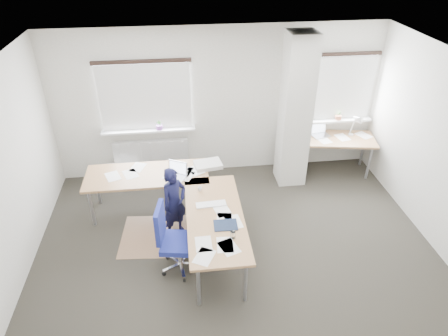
{
  "coord_description": "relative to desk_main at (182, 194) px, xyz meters",
  "views": [
    {
      "loc": [
        -0.74,
        -4.29,
        4.27
      ],
      "look_at": [
        -0.09,
        0.9,
        1.0
      ],
      "focal_mm": 32.0,
      "sensor_mm": 36.0,
      "label": 1
    }
  ],
  "objects": [
    {
      "name": "ground",
      "position": [
        0.77,
        -0.71,
        -0.69
      ],
      "size": [
        6.0,
        6.0,
        0.0
      ],
      "primitive_type": "plane",
      "color": "#272420",
      "rests_on": "ground"
    },
    {
      "name": "room_shell",
      "position": [
        0.95,
        -0.26,
        1.05
      ],
      "size": [
        6.04,
        5.04,
        2.82
      ],
      "color": "#BBB6AB",
      "rests_on": "ground"
    },
    {
      "name": "floor_mat",
      "position": [
        -0.4,
        -0.11,
        -0.69
      ],
      "size": [
        1.27,
        1.1,
        0.01
      ],
      "primitive_type": "cube",
      "rotation": [
        0.0,
        0.0,
        -0.09
      ],
      "color": "#8C684C",
      "rests_on": "ground"
    },
    {
      "name": "white_crate",
      "position": [
        -1.1,
        1.54,
        -0.53
      ],
      "size": [
        0.56,
        0.41,
        0.32
      ],
      "primitive_type": "cube",
      "rotation": [
        0.0,
        0.0,
        0.07
      ],
      "color": "white",
      "rests_on": "ground"
    },
    {
      "name": "desk_main",
      "position": [
        0.0,
        0.0,
        0.0
      ],
      "size": [
        2.4,
        2.61,
        0.96
      ],
      "rotation": [
        0.0,
        0.0,
        -0.01
      ],
      "color": "olive",
      "rests_on": "ground"
    },
    {
      "name": "desk_side",
      "position": [
        3.01,
        1.43,
        -0.01
      ],
      "size": [
        1.5,
        0.93,
        1.22
      ],
      "rotation": [
        0.0,
        0.0,
        -0.17
      ],
      "color": "olive",
      "rests_on": "ground"
    },
    {
      "name": "task_chair",
      "position": [
        -0.12,
        -0.83,
        -0.39
      ],
      "size": [
        0.6,
        0.59,
        1.08
      ],
      "rotation": [
        0.0,
        0.0,
        -0.17
      ],
      "color": "navy",
      "rests_on": "ground"
    },
    {
      "name": "person",
      "position": [
        -0.12,
        -0.09,
        -0.09
      ],
      "size": [
        0.52,
        0.5,
        1.2
      ],
      "primitive_type": "imported",
      "rotation": [
        0.0,
        0.0,
        0.68
      ],
      "color": "black",
      "rests_on": "ground"
    }
  ]
}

